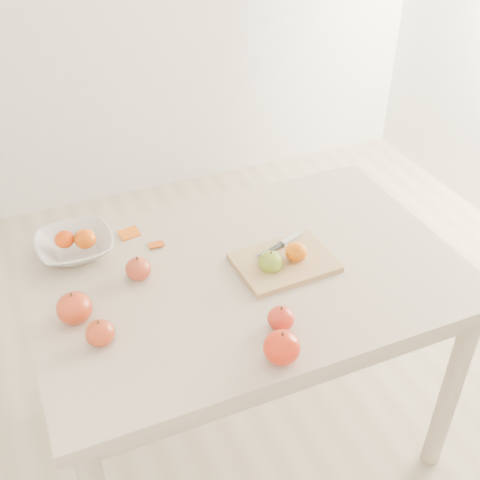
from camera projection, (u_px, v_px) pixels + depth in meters
name	position (u px, v px, depth m)	size (l,w,h in m)	color
ground	(245.00, 433.00, 2.14)	(3.50, 3.50, 0.00)	#C6B293
table	(247.00, 296.00, 1.75)	(1.20, 0.80, 0.75)	#C8B297
cutting_board	(284.00, 262.00, 1.71)	(0.27, 0.20, 0.02)	tan
board_tangerine	(296.00, 252.00, 1.69)	(0.06, 0.06, 0.05)	orange
fruit_bowl	(75.00, 246.00, 1.74)	(0.22, 0.22, 0.05)	silver
bowl_tangerine_near	(64.00, 239.00, 1.73)	(0.06, 0.06, 0.05)	#E43B08
bowl_tangerine_far	(85.00, 239.00, 1.72)	(0.06, 0.06, 0.06)	#DC5C07
orange_peel_a	(129.00, 235.00, 1.83)	(0.06, 0.04, 0.00)	#E25E10
orange_peel_b	(156.00, 245.00, 1.79)	(0.04, 0.04, 0.00)	#C64E0E
paring_knife	(288.00, 241.00, 1.76)	(0.17, 0.07, 0.01)	silver
apple_green	(271.00, 262.00, 1.67)	(0.07, 0.07, 0.06)	#5C8A17
apple_red_c	(282.00, 347.00, 1.40)	(0.09, 0.09, 0.08)	#A80C0B
apple_red_b	(74.00, 308.00, 1.51)	(0.09, 0.09, 0.08)	#931607
apple_red_e	(281.00, 318.00, 1.49)	(0.07, 0.07, 0.06)	maroon
apple_red_a	(138.00, 269.00, 1.65)	(0.07, 0.07, 0.06)	maroon
apple_red_d	(100.00, 333.00, 1.45)	(0.07, 0.07, 0.06)	maroon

